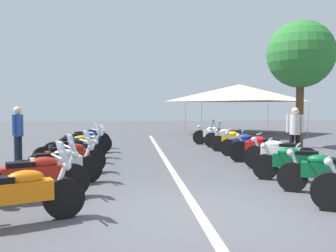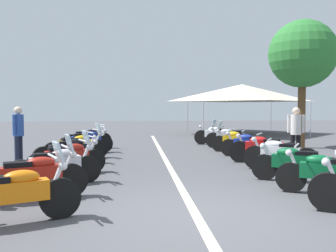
{
  "view_description": "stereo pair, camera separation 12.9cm",
  "coord_description": "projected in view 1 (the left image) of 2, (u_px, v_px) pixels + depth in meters",
  "views": [
    {
      "loc": [
        -5.87,
        1.07,
        1.74
      ],
      "look_at": [
        5.14,
        0.0,
        1.16
      ],
      "focal_mm": 39.25,
      "sensor_mm": 36.0,
      "label": 1
    },
    {
      "loc": [
        -5.87,
        0.95,
        1.74
      ],
      "look_at": [
        5.14,
        0.0,
        1.16
      ],
      "focal_mm": 39.25,
      "sensor_mm": 36.0,
      "label": 2
    }
  ],
  "objects": [
    {
      "name": "motorcycle_left_row_0",
      "position": [
        15.0,
        194.0,
        5.35
      ],
      "size": [
        1.06,
        1.98,
        1.21
      ],
      "rotation": [
        0.0,
        0.0,
        -1.14
      ],
      "color": "black",
      "rests_on": "ground_plane"
    },
    {
      "name": "motorcycle_right_row_6",
      "position": [
        236.0,
        140.0,
        14.03
      ],
      "size": [
        1.18,
        1.86,
        1.2
      ],
      "rotation": [
        0.0,
        0.0,
        1.04
      ],
      "color": "black",
      "rests_on": "ground_plane"
    },
    {
      "name": "motorcycle_right_row_5",
      "position": [
        249.0,
        144.0,
        12.67
      ],
      "size": [
        1.24,
        1.9,
        0.98
      ],
      "rotation": [
        0.0,
        0.0,
        1.02
      ],
      "color": "black",
      "rests_on": "ground_plane"
    },
    {
      "name": "motorcycle_right_row_2",
      "position": [
        296.0,
        163.0,
        8.5
      ],
      "size": [
        1.11,
        1.87,
        0.99
      ],
      "rotation": [
        0.0,
        0.0,
        1.09
      ],
      "color": "black",
      "rests_on": "ground_plane"
    },
    {
      "name": "bystander_3",
      "position": [
        295.0,
        130.0,
        11.77
      ],
      "size": [
        0.32,
        0.49,
        1.73
      ],
      "rotation": [
        0.0,
        0.0,
        5.85
      ],
      "color": "black",
      "rests_on": "ground_plane"
    },
    {
      "name": "motorcycle_left_row_7",
      "position": [
        87.0,
        138.0,
        14.95
      ],
      "size": [
        1.27,
        1.86,
        1.01
      ],
      "rotation": [
        0.0,
        0.0,
        -1.0
      ],
      "color": "black",
      "rests_on": "ground_plane"
    },
    {
      "name": "motorcycle_left_row_5",
      "position": [
        77.0,
        146.0,
        12.1
      ],
      "size": [
        1.11,
        2.0,
        1.2
      ],
      "rotation": [
        0.0,
        0.0,
        -1.12
      ],
      "color": "black",
      "rests_on": "ground_plane"
    },
    {
      "name": "motorcycle_right_row_3",
      "position": [
        280.0,
        154.0,
        10.03
      ],
      "size": [
        1.14,
        1.81,
        1.01
      ],
      "rotation": [
        0.0,
        0.0,
        1.04
      ],
      "color": "black",
      "rests_on": "ground_plane"
    },
    {
      "name": "motorcycle_left_row_1",
      "position": [
        35.0,
        176.0,
        6.74
      ],
      "size": [
        0.98,
        1.99,
        1.21
      ],
      "rotation": [
        0.0,
        0.0,
        -1.19
      ],
      "color": "black",
      "rests_on": "ground_plane"
    },
    {
      "name": "motorcycle_left_row_4",
      "position": [
        70.0,
        151.0,
        10.89
      ],
      "size": [
        1.08,
        1.95,
        0.98
      ],
      "rotation": [
        0.0,
        0.0,
        -1.13
      ],
      "color": "black",
      "rests_on": "ground_plane"
    },
    {
      "name": "motorcycle_right_row_8",
      "position": [
        216.0,
        135.0,
        16.74
      ],
      "size": [
        1.13,
        2.02,
        1.01
      ],
      "rotation": [
        0.0,
        0.0,
        1.11
      ],
      "color": "black",
      "rests_on": "ground_plane"
    },
    {
      "name": "motorcycle_right_row_1",
      "position": [
        329.0,
        173.0,
        7.21
      ],
      "size": [
        1.15,
        1.81,
        0.99
      ],
      "rotation": [
        0.0,
        0.0,
        1.04
      ],
      "color": "black",
      "rests_on": "ground_plane"
    },
    {
      "name": "event_tent",
      "position": [
        239.0,
        93.0,
        23.69
      ],
      "size": [
        6.89,
        6.89,
        3.2
      ],
      "color": "beige",
      "rests_on": "ground_plane"
    },
    {
      "name": "bystander_0",
      "position": [
        18.0,
        131.0,
        10.96
      ],
      "size": [
        0.52,
        0.32,
        1.75
      ],
      "rotation": [
        0.0,
        0.0,
        1.34
      ],
      "color": "#1E2338",
      "rests_on": "ground_plane"
    },
    {
      "name": "motorcycle_left_row_2",
      "position": [
        58.0,
        165.0,
        8.09
      ],
      "size": [
        1.0,
        1.94,
        1.2
      ],
      "rotation": [
        0.0,
        0.0,
        -1.17
      ],
      "color": "black",
      "rests_on": "ground_plane"
    },
    {
      "name": "motorcycle_right_row_7",
      "position": [
        228.0,
        137.0,
        15.4
      ],
      "size": [
        1.18,
        1.93,
        1.22
      ],
      "rotation": [
        0.0,
        0.0,
        1.06
      ],
      "color": "black",
      "rests_on": "ground_plane"
    },
    {
      "name": "motorcycle_left_row_3",
      "position": [
        69.0,
        158.0,
        9.34
      ],
      "size": [
        1.09,
        1.87,
        0.99
      ],
      "rotation": [
        0.0,
        0.0,
        -1.09
      ],
      "color": "black",
      "rests_on": "ground_plane"
    },
    {
      "name": "motorcycle_left_row_6",
      "position": [
        86.0,
        141.0,
        13.64
      ],
      "size": [
        1.08,
        1.93,
        1.01
      ],
      "rotation": [
        0.0,
        0.0,
        -1.11
      ],
      "color": "black",
      "rests_on": "ground_plane"
    },
    {
      "name": "lane_centre_stripe",
      "position": [
        168.0,
        164.0,
        11.07
      ],
      "size": [
        22.17,
        0.16,
        0.01
      ],
      "primitive_type": "cube",
      "color": "beige",
      "rests_on": "ground_plane"
    },
    {
      "name": "roadside_tree_0",
      "position": [
        301.0,
        55.0,
        15.47
      ],
      "size": [
        2.83,
        2.83,
        5.39
      ],
      "color": "brown",
      "rests_on": "ground_plane"
    },
    {
      "name": "ground_plane",
      "position": [
        198.0,
        213.0,
        6.03
      ],
      "size": [
        80.0,
        80.0,
        0.0
      ],
      "primitive_type": "plane",
      "color": "#4C4C51"
    },
    {
      "name": "motorcycle_right_row_4",
      "position": [
        263.0,
        148.0,
        11.31
      ],
      "size": [
        1.03,
        2.05,
        1.02
      ],
      "rotation": [
        0.0,
        0.0,
        1.17
      ],
      "color": "black",
      "rests_on": "ground_plane"
    }
  ]
}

